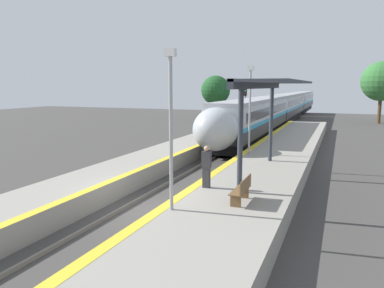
% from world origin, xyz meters
% --- Properties ---
extents(ground_plane, '(120.00, 120.00, 0.00)m').
position_xyz_m(ground_plane, '(0.00, 0.00, 0.00)').
color(ground_plane, '#423F3D').
extents(rail_left, '(0.08, 90.00, 0.15)m').
position_xyz_m(rail_left, '(-0.72, 0.00, 0.07)').
color(rail_left, slate).
rests_on(rail_left, ground_plane).
extents(rail_right, '(0.08, 90.00, 0.15)m').
position_xyz_m(rail_right, '(0.72, 0.00, 0.07)').
color(rail_right, slate).
rests_on(rail_right, ground_plane).
extents(train, '(2.88, 63.82, 3.80)m').
position_xyz_m(train, '(0.00, 39.38, 2.18)').
color(train, black).
rests_on(train, ground_plane).
extents(platform_right, '(4.07, 64.00, 0.90)m').
position_xyz_m(platform_right, '(3.66, 0.00, 0.45)').
color(platform_right, gray).
rests_on(platform_right, ground_plane).
extents(platform_left, '(2.92, 64.00, 0.90)m').
position_xyz_m(platform_left, '(-3.09, 0.00, 0.45)').
color(platform_left, gray).
rests_on(platform_left, ground_plane).
extents(platform_bench, '(0.44, 1.48, 0.89)m').
position_xyz_m(platform_bench, '(4.15, -0.37, 1.36)').
color(platform_bench, brown).
rests_on(platform_bench, platform_right).
extents(person_waiting, '(0.36, 0.22, 1.70)m').
position_xyz_m(person_waiting, '(2.33, 1.01, 1.77)').
color(person_waiting, '#333338').
rests_on(person_waiting, platform_right).
extents(railway_signal, '(0.28, 0.28, 4.60)m').
position_xyz_m(railway_signal, '(-2.13, 25.49, 2.80)').
color(railway_signal, '#59595E').
rests_on(railway_signal, ground_plane).
extents(lamppost_near, '(0.36, 0.20, 5.17)m').
position_xyz_m(lamppost_near, '(2.18, -1.96, 3.87)').
color(lamppost_near, '#9E9EA3').
rests_on(lamppost_near, platform_right).
extents(lamppost_mid, '(0.36, 0.20, 5.17)m').
position_xyz_m(lamppost_mid, '(2.18, 9.01, 3.87)').
color(lamppost_mid, '#9E9EA3').
rests_on(lamppost_mid, platform_right).
extents(station_canopy, '(2.02, 9.55, 4.27)m').
position_xyz_m(station_canopy, '(4.28, 4.15, 4.84)').
color(station_canopy, '#333842').
rests_on(station_canopy, platform_right).
extents(background_tree_left, '(4.40, 4.40, 6.50)m').
position_xyz_m(background_tree_left, '(-10.70, 41.66, 4.28)').
color(background_tree_left, brown).
rests_on(background_tree_left, ground_plane).
extents(background_tree_right, '(5.18, 5.18, 8.12)m').
position_xyz_m(background_tree_right, '(11.85, 42.52, 5.51)').
color(background_tree_right, brown).
rests_on(background_tree_right, ground_plane).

